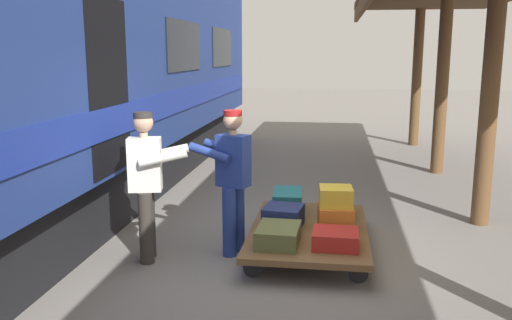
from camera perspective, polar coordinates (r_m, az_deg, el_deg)
The scene contains 11 objects.
ground_plane at distance 6.41m, azimuth 3.87°, elevation -10.22°, with size 60.00×60.00×0.00m, color slate.
luggage_cart at distance 6.60m, azimuth 5.58°, elevation -7.44°, with size 1.38×2.20×0.28m.
suitcase_navy_fabric at distance 6.56m, azimuth 2.89°, elevation -5.95°, with size 0.44×0.45×0.25m, color navy.
suitcase_slate_roller at distance 7.12m, azimuth 8.34°, elevation -4.71°, with size 0.39×0.51×0.25m, color #4C515B.
suitcase_red_plastic at distance 5.98m, azimuth 8.33°, elevation -8.19°, with size 0.49×0.44×0.18m, color #AD231E.
suitcase_olive_duffel at distance 6.00m, azimuth 2.35°, elevation -7.90°, with size 0.45×0.59×0.20m, color brown.
suitcase_teal_softside at distance 7.14m, azimuth 3.34°, elevation -4.40°, with size 0.37×0.63×0.29m, color #1E666B.
suitcase_orange_carryall at distance 6.54m, azimuth 8.34°, elevation -5.98°, with size 0.40×0.46×0.29m, color #CC6B23.
suitcase_yellow_case at distance 6.47m, azimuth 8.38°, elevation -3.79°, with size 0.38×0.37×0.22m, color gold.
porter_in_overalls at distance 6.30m, azimuth -2.55°, elevation -1.79°, with size 0.73×0.57×1.70m.
porter_by_door at distance 6.20m, azimuth -11.35°, elevation -2.21°, with size 0.72×0.52×1.70m.
Camera 1 is at (-0.42, 5.95, 2.35)m, focal length 38.08 mm.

